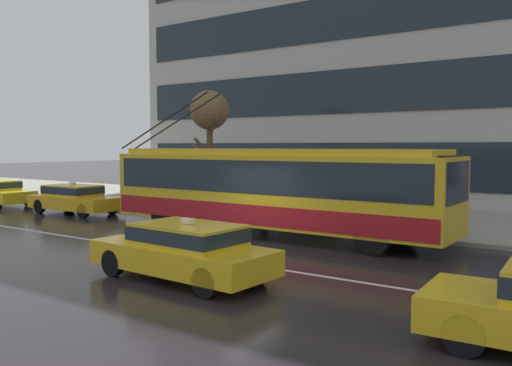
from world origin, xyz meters
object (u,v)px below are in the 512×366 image
object	(u,v)px
trolleybus	(270,188)
pedestrian_approaching_curb	(266,175)
pedestrian_at_shelter	(246,175)
pedestrian_walking_past	(238,176)
bus_shelter	(308,169)
taxi_queued_behind_bus	(74,198)
pedestrian_waiting_by_pole	(218,178)
taxi_oncoming_near	(184,248)
street_tree_bare	(209,113)

from	to	relation	value
trolleybus	pedestrian_approaching_curb	bearing A→B (deg)	125.47
pedestrian_at_shelter	pedestrian_walking_past	bearing A→B (deg)	-69.67
trolleybus	pedestrian_at_shelter	distance (m)	5.60
bus_shelter	taxi_queued_behind_bus	bearing A→B (deg)	-160.89
pedestrian_waiting_by_pole	taxi_oncoming_near	bearing A→B (deg)	-55.00
taxi_queued_behind_bus	pedestrian_approaching_curb	bearing A→B (deg)	28.79
pedestrian_walking_past	street_tree_bare	size ratio (longest dim) A/B	0.37
taxi_oncoming_near	pedestrian_at_shelter	xyz separation A→B (m)	(-5.60, 10.08, 1.03)
trolleybus	bus_shelter	world-z (taller)	trolleybus
taxi_queued_behind_bus	bus_shelter	distance (m)	10.56
bus_shelter	taxi_oncoming_near	bearing A→B (deg)	-77.35
taxi_queued_behind_bus	pedestrian_at_shelter	xyz separation A→B (m)	(6.38, 4.17, 1.03)
taxi_oncoming_near	pedestrian_walking_past	xyz separation A→B (m)	(-5.16, 8.88, 1.07)
trolleybus	pedestrian_approaching_curb	distance (m)	4.85
pedestrian_approaching_curb	pedestrian_walking_past	distance (m)	1.31
pedestrian_approaching_curb	pedestrian_walking_past	world-z (taller)	pedestrian_walking_past
trolleybus	pedestrian_at_shelter	size ratio (longest dim) A/B	6.56
trolleybus	pedestrian_at_shelter	bearing A→B (deg)	134.25
taxi_oncoming_near	pedestrian_approaching_curb	size ratio (longest dim) A/B	2.26
pedestrian_waiting_by_pole	pedestrian_walking_past	bearing A→B (deg)	12.27
pedestrian_approaching_curb	taxi_queued_behind_bus	bearing A→B (deg)	-151.21
trolleybus	taxi_queued_behind_bus	bearing A→B (deg)	-179.09
pedestrian_walking_past	street_tree_bare	bearing A→B (deg)	157.35
taxi_queued_behind_bus	street_tree_bare	size ratio (longest dim) A/B	0.85
pedestrian_at_shelter	street_tree_bare	bearing A→B (deg)	-173.07
pedestrian_waiting_by_pole	pedestrian_approaching_curb	bearing A→B (deg)	40.38
taxi_oncoming_near	pedestrian_at_shelter	size ratio (longest dim) A/B	2.24
pedestrian_walking_past	street_tree_bare	xyz separation A→B (m)	(-2.32, 0.97, 2.69)
trolleybus	pedestrian_approaching_curb	xyz separation A→B (m)	(-2.81, 3.94, 0.17)
pedestrian_at_shelter	pedestrian_approaching_curb	size ratio (longest dim) A/B	1.01
taxi_oncoming_near	taxi_queued_behind_bus	bearing A→B (deg)	153.75
pedestrian_waiting_by_pole	street_tree_bare	world-z (taller)	street_tree_bare
pedestrian_walking_past	pedestrian_approaching_curb	bearing A→B (deg)	60.25
taxi_queued_behind_bus	pedestrian_waiting_by_pole	world-z (taller)	pedestrian_waiting_by_pole
taxi_oncoming_near	street_tree_bare	xyz separation A→B (m)	(-7.48, 9.85, 3.75)
pedestrian_walking_past	bus_shelter	bearing A→B (deg)	8.42
bus_shelter	pedestrian_approaching_curb	xyz separation A→B (m)	(-2.41, 0.68, -0.33)
taxi_queued_behind_bus	pedestrian_approaching_curb	distance (m)	8.60
pedestrian_walking_past	taxi_oncoming_near	bearing A→B (deg)	-59.87
trolleybus	bus_shelter	bearing A→B (deg)	96.99
taxi_queued_behind_bus	bus_shelter	size ratio (longest dim) A/B	1.24
trolleybus	street_tree_bare	distance (m)	7.48
pedestrian_walking_past	pedestrian_waiting_by_pole	size ratio (longest dim) A/B	1.05
taxi_queued_behind_bus	pedestrian_at_shelter	size ratio (longest dim) A/B	2.27
pedestrian_approaching_curb	pedestrian_waiting_by_pole	size ratio (longest dim) A/B	1.04
pedestrian_walking_past	pedestrian_at_shelter	bearing A→B (deg)	110.33
taxi_oncoming_near	pedestrian_walking_past	world-z (taller)	pedestrian_walking_past
pedestrian_at_shelter	pedestrian_walking_past	world-z (taller)	pedestrian_walking_past
taxi_queued_behind_bus	street_tree_bare	distance (m)	7.06
bus_shelter	street_tree_bare	xyz separation A→B (m)	(-5.38, 0.52, 2.36)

